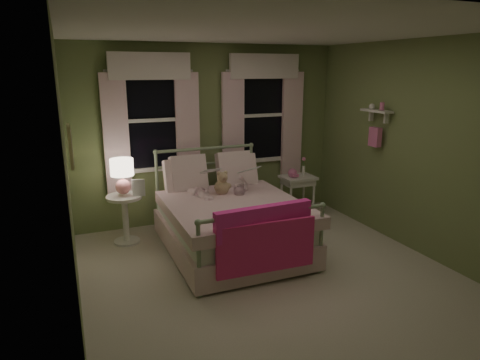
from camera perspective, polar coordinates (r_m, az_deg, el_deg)
name	(u,v)px	position (r m, az deg, el deg)	size (l,w,h in m)	color
room_shell	(273,162)	(4.49, 4.38, 2.41)	(4.20, 4.20, 4.20)	beige
bed	(230,221)	(5.43, -1.41, -5.43)	(1.58, 2.04, 1.18)	white
pink_throw	(265,232)	(4.47, 3.34, -6.89)	(1.10, 0.19, 0.71)	#FA30A3
child_left	(197,170)	(5.56, -5.70, 1.29)	(0.29, 0.19, 0.80)	#F7D1DD
child_right	(237,170)	(5.75, -0.34, 1.35)	(0.35, 0.27, 0.71)	#F7D1DD
book_left	(203,175)	(5.33, -4.92, 0.63)	(0.20, 0.27, 0.03)	beige
book_right	(245,174)	(5.53, 0.63, 0.74)	(0.20, 0.27, 0.02)	beige
teddy_bear	(222,184)	(5.54, -2.41, -0.60)	(0.24, 0.20, 0.32)	tan
nightstand_left	(125,212)	(5.82, -15.08, -4.20)	(0.46, 0.46, 0.65)	white
table_lamp	(122,173)	(5.67, -15.43, 0.93)	(0.29, 0.29, 0.47)	pink
book_nightstand	(133,196)	(5.68, -14.13, -2.05)	(0.16, 0.22, 0.02)	beige
nightstand_right	(298,183)	(6.62, 7.73, -0.33)	(0.50, 0.40, 0.64)	white
pink_toy	(293,173)	(6.53, 7.03, 0.91)	(0.14, 0.18, 0.14)	pink
bud_vase	(304,166)	(6.67, 8.48, 1.86)	(0.06, 0.06, 0.28)	white
window_left	(152,115)	(6.09, -11.66, 8.45)	(1.34, 0.13, 1.96)	black
window_right	(263,111)	(6.62, 3.12, 9.20)	(1.34, 0.13, 1.96)	black
wall_shelf	(376,124)	(6.08, 17.66, 7.12)	(0.15, 0.50, 0.60)	white
framed_picture	(70,146)	(4.58, -21.67, 4.20)	(0.03, 0.32, 0.42)	beige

